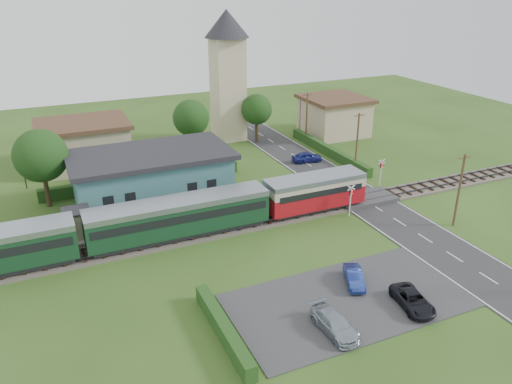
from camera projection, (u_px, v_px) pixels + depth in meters
name	position (u px, v px, depth m)	size (l,w,h in m)	color
ground	(289.00, 227.00, 46.32)	(120.00, 120.00, 0.00)	#2D4C19
railway_track	(279.00, 217.00, 47.96)	(76.00, 3.20, 0.49)	#4C443D
road	(377.00, 208.00, 50.08)	(6.00, 70.00, 0.05)	#28282B
car_park	(348.00, 300.00, 35.69)	(17.00, 9.00, 0.08)	#333335
crossing_deck	(365.00, 199.00, 51.68)	(6.20, 3.40, 0.45)	#333335
platform	(169.00, 222.00, 46.83)	(30.00, 3.00, 0.45)	gray
equipment_hut	(77.00, 223.00, 43.21)	(2.30, 2.30, 2.55)	beige
station_building	(152.00, 177.00, 50.71)	(16.00, 9.00, 5.30)	#367375
train	(143.00, 223.00, 42.26)	(43.20, 2.90, 3.40)	#232328
church_tower	(227.00, 66.00, 67.62)	(6.00, 6.00, 17.60)	beige
house_west	(84.00, 143.00, 60.52)	(10.80, 8.80, 5.50)	tan
house_east	(334.00, 115.00, 72.86)	(8.80, 8.80, 5.50)	tan
hedge_carpark	(224.00, 329.00, 31.89)	(0.80, 9.00, 1.20)	#193814
hedge_roadside	(328.00, 151.00, 64.84)	(0.80, 18.00, 1.20)	#193814
hedge_station	(144.00, 180.00, 55.29)	(22.00, 0.80, 1.30)	#193814
tree_a	(41.00, 156.00, 48.40)	(5.20, 5.20, 8.00)	#332316
tree_b	(191.00, 118.00, 62.86)	(4.60, 4.60, 7.34)	#332316
tree_c	(257.00, 109.00, 68.44)	(4.20, 4.20, 6.78)	#332316
utility_pole_b	(459.00, 190.00, 45.21)	(1.40, 0.22, 7.00)	#473321
utility_pole_c	(357.00, 141.00, 58.61)	(1.40, 0.22, 7.00)	#473321
utility_pole_d	(307.00, 117.00, 68.67)	(1.40, 0.22, 7.00)	#473321
crossing_signal_near	(351.00, 196.00, 47.55)	(0.84, 0.28, 3.28)	silver
crossing_signal_far	(381.00, 169.00, 54.28)	(0.84, 0.28, 3.28)	silver
streetlamp_west	(22.00, 162.00, 53.60)	(0.30, 0.30, 5.15)	#3F3F47
streetlamp_east	(300.00, 112.00, 73.77)	(0.30, 0.30, 5.15)	#3F3F47
car_on_road	(307.00, 157.00, 62.30)	(1.51, 3.75, 1.28)	navy
car_park_blue	(354.00, 277.00, 37.38)	(1.18, 3.40, 1.12)	navy
car_park_silver	(334.00, 324.00, 32.30)	(1.69, 4.16, 1.21)	#939FAD
car_park_dark	(413.00, 300.00, 34.73)	(1.84, 4.00, 1.11)	black
pedestrian_near	(243.00, 199.00, 49.15)	(0.55, 0.36, 1.50)	gray
pedestrian_far	(101.00, 223.00, 44.02)	(0.90, 0.71, 1.86)	gray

